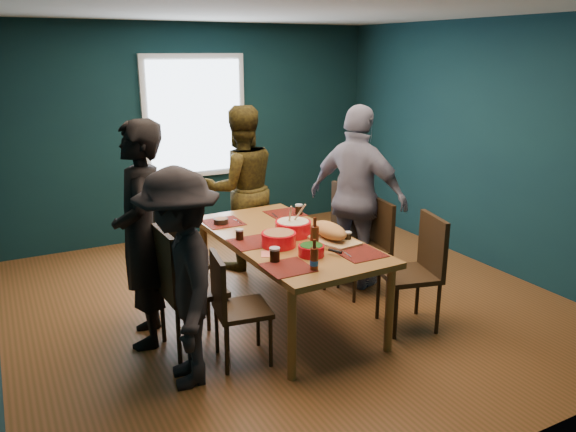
# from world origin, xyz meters

# --- Properties ---
(room) EXTENTS (5.01, 5.01, 2.71)m
(room) POSITION_xyz_m (0.00, 0.27, 1.37)
(room) COLOR brown
(room) RESTS_ON ground
(dining_table) EXTENTS (1.08, 2.06, 0.77)m
(dining_table) POSITION_xyz_m (-0.13, -0.28, 0.70)
(dining_table) COLOR brown
(dining_table) RESTS_ON floor
(chair_left_far) EXTENTS (0.56, 0.56, 0.98)m
(chair_left_far) POSITION_xyz_m (-0.96, 0.21, 0.57)
(chair_left_far) COLOR black
(chair_left_far) RESTS_ON floor
(chair_left_mid) EXTENTS (0.48, 0.48, 1.04)m
(chair_left_mid) POSITION_xyz_m (-1.16, -0.42, 0.61)
(chair_left_mid) COLOR black
(chair_left_mid) RESTS_ON floor
(chair_left_near) EXTENTS (0.46, 0.46, 0.89)m
(chair_left_near) POSITION_xyz_m (-0.87, -0.78, 0.52)
(chair_left_near) COLOR black
(chair_left_near) RESTS_ON floor
(chair_right_far) EXTENTS (0.49, 0.49, 1.02)m
(chair_right_far) POSITION_xyz_m (0.77, 0.28, 0.59)
(chair_right_far) COLOR black
(chair_right_far) RESTS_ON floor
(chair_right_mid) EXTENTS (0.48, 0.48, 0.95)m
(chair_right_mid) POSITION_xyz_m (0.88, -0.19, 0.55)
(chair_right_mid) COLOR black
(chair_right_mid) RESTS_ON floor
(chair_right_near) EXTENTS (0.55, 0.55, 1.01)m
(chair_right_near) POSITION_xyz_m (0.81, -0.97, 0.59)
(chair_right_near) COLOR black
(chair_right_near) RESTS_ON floor
(person_far_left) EXTENTS (0.60, 0.77, 1.86)m
(person_far_left) POSITION_xyz_m (-1.36, -0.11, 0.93)
(person_far_left) COLOR black
(person_far_left) RESTS_ON floor
(person_back) EXTENTS (0.93, 0.75, 1.81)m
(person_back) POSITION_xyz_m (0.02, 1.09, 0.90)
(person_back) COLOR black
(person_back) RESTS_ON floor
(person_right) EXTENTS (0.87, 1.18, 1.86)m
(person_right) POSITION_xyz_m (0.85, 0.04, 0.93)
(person_right) COLOR silver
(person_right) RESTS_ON floor
(person_near_left) EXTENTS (0.76, 1.12, 1.61)m
(person_near_left) POSITION_xyz_m (-1.28, -0.85, 0.81)
(person_near_left) COLOR black
(person_near_left) RESTS_ON floor
(bowl_salad) EXTENTS (0.29, 0.29, 0.12)m
(bowl_salad) POSITION_xyz_m (-0.30, -0.46, 0.84)
(bowl_salad) COLOR red
(bowl_salad) RESTS_ON dining_table
(bowl_dumpling) EXTENTS (0.32, 0.32, 0.30)m
(bowl_dumpling) POSITION_xyz_m (-0.06, -0.27, 0.84)
(bowl_dumpling) COLOR red
(bowl_dumpling) RESTS_ON dining_table
(bowl_herbs) EXTENTS (0.21, 0.21, 0.09)m
(bowl_herbs) POSITION_xyz_m (-0.17, -0.79, 0.82)
(bowl_herbs) COLOR red
(bowl_herbs) RESTS_ON dining_table
(cutting_board) EXTENTS (0.37, 0.71, 0.15)m
(cutting_board) POSITION_xyz_m (0.16, -0.53, 0.84)
(cutting_board) COLOR #DDB977
(cutting_board) RESTS_ON dining_table
(small_bowl) EXTENTS (0.14, 0.14, 0.06)m
(small_bowl) POSITION_xyz_m (-0.50, 0.35, 0.80)
(small_bowl) COLOR black
(small_bowl) RESTS_ON dining_table
(beer_bottle_a) EXTENTS (0.07, 0.07, 0.24)m
(beer_bottle_a) POSITION_xyz_m (-0.31, -1.07, 0.86)
(beer_bottle_a) COLOR #4C1D0D
(beer_bottle_a) RESTS_ON dining_table
(beer_bottle_b) EXTENTS (0.07, 0.07, 0.28)m
(beer_bottle_b) POSITION_xyz_m (-0.08, -0.68, 0.88)
(beer_bottle_b) COLOR #4C1D0D
(beer_bottle_b) RESTS_ON dining_table
(cola_glass_a) EXTENTS (0.08, 0.08, 0.12)m
(cola_glass_a) POSITION_xyz_m (-0.50, -0.78, 0.83)
(cola_glass_a) COLOR black
(cola_glass_a) RESTS_ON dining_table
(cola_glass_b) EXTENTS (0.06, 0.06, 0.09)m
(cola_glass_b) POSITION_xyz_m (0.28, -0.64, 0.82)
(cola_glass_b) COLOR black
(cola_glass_b) RESTS_ON dining_table
(cola_glass_c) EXTENTS (0.08, 0.08, 0.11)m
(cola_glass_c) POSITION_xyz_m (0.31, 0.29, 0.83)
(cola_glass_c) COLOR black
(cola_glass_c) RESTS_ON dining_table
(cola_glass_d) EXTENTS (0.07, 0.07, 0.10)m
(cola_glass_d) POSITION_xyz_m (-0.53, -0.17, 0.83)
(cola_glass_d) COLOR black
(cola_glass_d) RESTS_ON dining_table
(napkin_a) EXTENTS (0.17, 0.17, 0.00)m
(napkin_a) POSITION_xyz_m (0.26, -0.23, 0.77)
(napkin_a) COLOR #F37566
(napkin_a) RESTS_ON dining_table
(napkin_b) EXTENTS (0.19, 0.19, 0.00)m
(napkin_b) POSITION_xyz_m (-0.45, -0.61, 0.77)
(napkin_b) COLOR #F37566
(napkin_b) RESTS_ON dining_table
(napkin_c) EXTENTS (0.17, 0.17, 0.00)m
(napkin_c) POSITION_xyz_m (0.20, -0.95, 0.77)
(napkin_c) COLOR #F37566
(napkin_c) RESTS_ON dining_table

